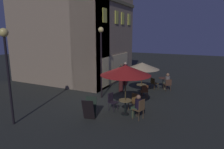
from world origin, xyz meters
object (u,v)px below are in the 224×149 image
Objects in this scene: cafe_table_0 at (125,105)px; cafe_table_2 at (163,81)px; cafe_chair_0 at (112,100)px; patron_standing_4 at (125,73)px; patio_umbrella_1 at (142,66)px; cafe_table_1 at (141,88)px; cafe_chair_5 at (154,82)px; cafe_chair_1 at (140,108)px; menu_sandwich_board at (90,108)px; cafe_chair_3 at (145,91)px; patio_umbrella_0 at (126,70)px; patron_seated_1 at (167,81)px; patron_standing_3 at (121,80)px; patron_seated_0 at (137,105)px; cafe_chair_2 at (134,100)px; patron_standing_2 at (121,75)px; street_lamp_near_corner at (101,50)px; street_lamp_down_street at (6,55)px; cafe_chair_4 at (168,84)px.

cafe_table_2 is (5.69, -0.74, 0.02)m from cafe_table_0.
patron_standing_4 is at bearing 117.06° from cafe_chair_0.
patio_umbrella_1 reaches higher than cafe_chair_0.
cafe_chair_5 is (1.70, -0.41, 0.02)m from cafe_table_1.
cafe_chair_1 reaches higher than cafe_table_0.
menu_sandwich_board is 1.10× the size of cafe_chair_3.
patio_umbrella_0 is 5.33m from cafe_chair_5.
patron_standing_3 is (-1.62, 2.85, 0.14)m from patron_seated_1.
cafe_chair_1 is at bearing -2.44° from cafe_chair_0.
patron_seated_0 is (-2.85, -0.47, 0.12)m from cafe_chair_3.
cafe_table_1 is 1.60m from patron_standing_3.
patron_standing_2 is (3.99, 2.40, 0.34)m from cafe_chair_2.
street_lamp_near_corner reaches higher than cafe_table_1.
patron_standing_2 reaches higher than cafe_chair_1.
patron_standing_2 is 0.97× the size of patron_standing_4.
patron_standing_2 reaches higher than cafe_chair_0.
cafe_table_0 is (3.14, -4.12, -2.61)m from street_lamp_down_street.
patio_umbrella_1 reaches higher than cafe_table_1.
patron_seated_0 is at bearing 0.00° from cafe_chair_1.
patio_umbrella_0 is 5.96m from patron_standing_4.
menu_sandwich_board reaches higher than cafe_chair_3.
patio_umbrella_0 is 3.35m from patio_umbrella_1.
cafe_table_1 is 3.75m from cafe_chair_1.
cafe_chair_2 is at bearing 148.65° from cafe_chair_3.
patron_standing_3 is 0.95× the size of patron_standing_4.
street_lamp_down_street is 2.35× the size of patron_standing_4.
cafe_chair_1 reaches higher than cafe_chair_0.
street_lamp_down_street is 5.80m from cafe_table_0.
street_lamp_down_street reaches higher than cafe_chair_0.
patio_umbrella_1 reaches higher than cafe_table_2.
cafe_chair_3 is 0.72× the size of patron_seated_1.
street_lamp_down_street is at bearing 111.16° from menu_sandwich_board.
cafe_table_1 is (4.54, -1.14, -0.02)m from menu_sandwich_board.
patio_umbrella_1 reaches higher than cafe_chair_5.
cafe_chair_5 is at bearing -27.53° from menu_sandwich_board.
cafe_chair_2 reaches higher than cafe_table_2.
cafe_table_1 is 0.43× the size of patron_standing_3.
patron_standing_2 is at bearing 18.40° from cafe_chair_3.
cafe_chair_4 is at bearing 14.12° from patron_standing_3.
street_lamp_near_corner is 3.62m from patron_standing_2.
street_lamp_down_street is 7.47m from patron_standing_3.
patron_standing_4 reaches higher than cafe_chair_1.
menu_sandwich_board reaches higher than cafe_table_2.
patron_standing_2 is (4.74, 2.20, -1.37)m from patio_umbrella_0.
cafe_chair_4 is (4.87, -2.03, -0.04)m from cafe_chair_0.
cafe_table_1 is at bearing 91.44° from cafe_chair_0.
street_lamp_down_street is 1.91× the size of patio_umbrella_1.
patron_standing_3 is (0.93, 1.96, 0.30)m from cafe_chair_3.
cafe_chair_4 is 1.01× the size of cafe_chair_5.
patron_standing_3 is (2.81, 1.94, 0.31)m from cafe_chair_2.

